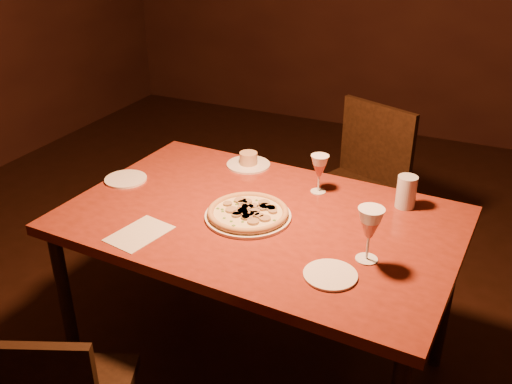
% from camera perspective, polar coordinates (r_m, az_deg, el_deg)
% --- Properties ---
extents(dining_table, '(1.55, 1.04, 0.80)m').
position_cam_1_polar(dining_table, '(2.25, 0.45, -3.97)').
color(dining_table, maroon).
rests_on(dining_table, floor).
extents(chair_far, '(0.59, 0.59, 0.94)m').
position_cam_1_polar(chair_far, '(3.15, 10.18, 0.93)').
color(chair_far, black).
rests_on(chair_far, floor).
extents(pizza_plate, '(0.34, 0.34, 0.04)m').
position_cam_1_polar(pizza_plate, '(2.20, -0.81, -2.12)').
color(pizza_plate, white).
rests_on(pizza_plate, dining_table).
extents(ramekin_saucer, '(0.20, 0.20, 0.06)m').
position_cam_1_polar(ramekin_saucer, '(2.63, -0.76, 3.08)').
color(ramekin_saucer, white).
rests_on(ramekin_saucer, dining_table).
extents(wine_glass_far, '(0.08, 0.08, 0.17)m').
position_cam_1_polar(wine_glass_far, '(2.38, 6.33, 1.81)').
color(wine_glass_far, '#C36251').
rests_on(wine_glass_far, dining_table).
extents(wine_glass_right, '(0.09, 0.09, 0.20)m').
position_cam_1_polar(wine_glass_right, '(1.94, 11.23, -4.21)').
color(wine_glass_right, '#C36251').
rests_on(wine_glass_right, dining_table).
extents(water_tumbler, '(0.08, 0.08, 0.13)m').
position_cam_1_polar(water_tumbler, '(2.33, 14.80, 0.02)').
color(water_tumbler, silver).
rests_on(water_tumbler, dining_table).
extents(side_plate_left, '(0.18, 0.18, 0.01)m').
position_cam_1_polar(side_plate_left, '(2.56, -12.90, 1.26)').
color(side_plate_left, white).
rests_on(side_plate_left, dining_table).
extents(side_plate_near, '(0.18, 0.18, 0.01)m').
position_cam_1_polar(side_plate_near, '(1.89, 7.44, -8.22)').
color(side_plate_near, white).
rests_on(side_plate_near, dining_table).
extents(menu_card, '(0.19, 0.25, 0.00)m').
position_cam_1_polar(menu_card, '(2.14, -11.57, -4.10)').
color(menu_card, beige).
rests_on(menu_card, dining_table).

